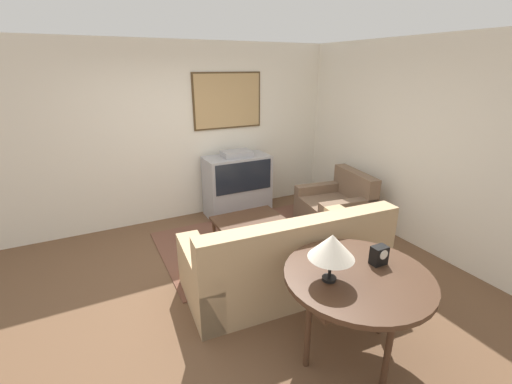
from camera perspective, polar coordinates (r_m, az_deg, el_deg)
The scene contains 11 objects.
ground_plane at distance 4.07m, azimuth -3.89°, elevation -14.77°, with size 12.00×12.00×0.00m, color brown.
wall_back at distance 5.46m, azimuth -13.08°, elevation 9.43°, with size 12.00×0.10×2.70m.
wall_right at distance 5.07m, azimuth 24.37°, elevation 7.25°, with size 0.06×12.00×2.70m.
area_rug at distance 4.91m, azimuth -0.20°, elevation -8.07°, with size 2.57×1.77×0.01m.
tv at distance 5.61m, azimuth -3.13°, elevation 1.19°, with size 1.04×0.54×1.08m.
couch at distance 3.83m, azimuth 5.08°, elevation -11.47°, with size 2.21×1.13×0.95m.
armchair at distance 5.35m, azimuth 13.10°, elevation -2.81°, with size 1.01×1.04×0.85m.
coffee_table at distance 4.63m, azimuth -1.43°, elevation -4.83°, with size 0.91×0.53×0.42m.
console_table at distance 2.92m, azimuth 16.57°, elevation -14.07°, with size 1.17×1.17×0.79m.
table_lamp at distance 2.61m, azimuth 12.52°, elevation -8.91°, with size 0.35×0.35×0.39m.
mantel_clock at distance 3.03m, azimuth 19.83°, elevation -9.88°, with size 0.13×0.10×0.16m.
Camera 1 is at (-1.27, -3.09, 2.33)m, focal length 24.00 mm.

